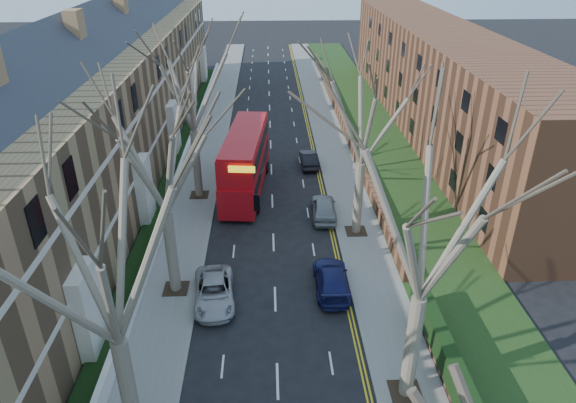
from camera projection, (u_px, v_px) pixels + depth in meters
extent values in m
cube|color=slate|center=(209.00, 145.00, 49.98)|extent=(3.00, 102.00, 0.12)
cube|color=slate|center=(332.00, 143.00, 50.41)|extent=(3.00, 102.00, 0.12)
cube|color=#95704C|center=(95.00, 124.00, 40.32)|extent=(9.00, 78.00, 10.00)
cube|color=#2F323A|center=(81.00, 46.00, 37.54)|extent=(4.67, 78.00, 4.67)
cube|color=silver|center=(155.00, 141.00, 41.18)|extent=(0.12, 78.00, 0.35)
cube|color=silver|center=(149.00, 99.00, 39.56)|extent=(0.12, 78.00, 0.35)
cube|color=brown|center=(442.00, 81.00, 52.07)|extent=(8.00, 54.00, 10.00)
cube|color=brown|center=(344.00, 124.00, 53.77)|extent=(0.35, 54.00, 0.90)
cube|color=white|center=(180.00, 174.00, 42.57)|extent=(0.30, 78.00, 1.00)
cube|color=#213814|center=(377.00, 141.00, 50.53)|extent=(6.00, 102.00, 0.06)
cylinder|color=brown|center=(129.00, 394.00, 19.52)|extent=(0.64, 0.64, 5.25)
cylinder|color=brown|center=(172.00, 252.00, 28.42)|extent=(0.64, 0.64, 5.07)
cube|color=#2D2116|center=(176.00, 289.00, 29.59)|extent=(1.40, 1.40, 0.05)
cylinder|color=brown|center=(197.00, 164.00, 39.00)|extent=(0.60, 0.60, 5.25)
cube|color=#2D2116|center=(199.00, 195.00, 40.21)|extent=(1.40, 1.40, 0.05)
cylinder|color=brown|center=(412.00, 348.00, 21.70)|extent=(0.64, 0.64, 5.25)
cube|color=#2D2116|center=(405.00, 392.00, 22.91)|extent=(1.40, 1.40, 0.05)
cylinder|color=brown|center=(358.00, 199.00, 34.14)|extent=(0.60, 0.60, 5.07)
cube|color=#2D2116|center=(356.00, 231.00, 35.31)|extent=(1.40, 1.40, 0.05)
cube|color=#B20C14|center=(246.00, 173.00, 40.60)|extent=(3.69, 11.58, 2.28)
cube|color=#B20C14|center=(245.00, 147.00, 39.60)|extent=(3.63, 11.02, 2.07)
cube|color=black|center=(246.00, 168.00, 40.39)|extent=(3.62, 10.68, 0.93)
cube|color=black|center=(245.00, 146.00, 39.55)|extent=(3.59, 10.45, 0.93)
imported|color=#A6A7AC|center=(214.00, 292.00, 28.48)|extent=(2.59, 4.89, 1.31)
imported|color=navy|center=(332.00, 279.00, 29.47)|extent=(1.96, 4.74, 1.37)
imported|color=gray|center=(324.00, 208.00, 37.04)|extent=(1.95, 4.43, 1.48)
imported|color=black|center=(309.00, 159.00, 45.29)|extent=(1.53, 4.02, 1.31)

